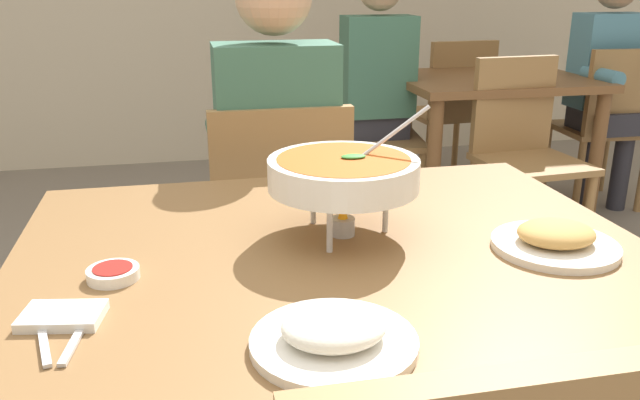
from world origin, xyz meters
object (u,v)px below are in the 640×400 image
object	(u,v)px
chair_bg_corner	(522,143)
curry_bowl	(343,174)
rice_plate	(334,334)
chair_bg_middle	(609,120)
chair_bg_left	(377,123)
dining_table_main	(336,297)
diner_main	(275,149)
chair_bg_right	(453,105)
sauce_dish	(113,273)
dining_table_far	(490,102)
patron_bg_left	(375,80)
patron_bg_middle	(609,75)
appetizer_plate	(555,239)
chair_diner_main	(278,224)

from	to	relation	value
chair_bg_corner	curry_bowl	bearing A→B (deg)	-129.51
rice_plate	chair_bg_middle	bearing A→B (deg)	47.87
curry_bowl	chair_bg_left	size ratio (longest dim) A/B	0.37
dining_table_main	chair_bg_middle	xyz separation A→B (m)	(2.01, 1.98, -0.14)
dining_table_main	chair_bg_middle	world-z (taller)	chair_bg_middle
dining_table_main	diner_main	size ratio (longest dim) A/B	0.93
chair_bg_corner	chair_bg_right	bearing A→B (deg)	86.21
sauce_dish	diner_main	bearing A→B (deg)	64.66
dining_table_far	chair_bg_corner	bearing A→B (deg)	-96.30
diner_main	rice_plate	size ratio (longest dim) A/B	5.46
dining_table_far	patron_bg_left	xyz separation A→B (m)	(-0.62, 0.07, 0.13)
dining_table_main	chair_bg_left	size ratio (longest dim) A/B	1.36
dining_table_far	chair_bg_left	xyz separation A→B (m)	(-0.59, 0.11, -0.11)
rice_plate	chair_bg_middle	size ratio (longest dim) A/B	0.27
curry_bowl	patron_bg_middle	world-z (taller)	patron_bg_middle
chair_bg_left	chair_bg_middle	distance (m)	1.28
dining_table_far	sauce_dish	bearing A→B (deg)	-129.72
appetizer_plate	chair_bg_left	distance (m)	2.28
diner_main	rice_plate	distance (m)	1.16
diner_main	dining_table_far	xyz separation A→B (m)	(1.33, 1.23, -0.13)
curry_bowl	chair_bg_middle	distance (m)	2.78
chair_diner_main	chair_bg_left	size ratio (longest dim) A/B	1.00
curry_bowl	chair_bg_right	bearing A→B (deg)	62.21
chair_bg_corner	rice_plate	bearing A→B (deg)	-125.33
dining_table_main	chair_diner_main	size ratio (longest dim) A/B	1.36
dining_table_far	chair_bg_left	world-z (taller)	chair_bg_left
dining_table_main	curry_bowl	distance (m)	0.25
diner_main	dining_table_far	world-z (taller)	diner_main
curry_bowl	patron_bg_middle	bearing A→B (deg)	44.62
chair_diner_main	appetizer_plate	world-z (taller)	chair_diner_main
dining_table_main	sauce_dish	xyz separation A→B (m)	(-0.41, -0.05, 0.12)
appetizer_plate	chair_bg_corner	xyz separation A→B (m)	(0.87, 1.67, -0.26)
curry_bowl	sauce_dish	world-z (taller)	curry_bowl
dining_table_far	patron_bg_middle	world-z (taller)	patron_bg_middle
rice_plate	dining_table_far	distance (m)	2.78
chair_bg_right	sauce_dish	bearing A→B (deg)	-123.89
dining_table_main	patron_bg_left	world-z (taller)	patron_bg_left
appetizer_plate	chair_bg_corner	distance (m)	1.90
rice_plate	chair_bg_right	world-z (taller)	chair_bg_right
chair_bg_left	chair_bg_corner	size ratio (longest dim) A/B	1.00
dining_table_far	chair_bg_middle	bearing A→B (deg)	-6.06
sauce_dish	dining_table_main	bearing A→B (deg)	6.34
chair_bg_middle	chair_bg_corner	size ratio (longest dim) A/B	1.00
appetizer_plate	dining_table_far	world-z (taller)	appetizer_plate
rice_plate	patron_bg_middle	world-z (taller)	patron_bg_middle
chair_bg_right	chair_bg_corner	size ratio (longest dim) A/B	1.00
chair_diner_main	patron_bg_left	xyz separation A→B (m)	(0.71, 1.33, 0.24)
curry_bowl	diner_main	bearing A→B (deg)	92.32
chair_diner_main	diner_main	xyz separation A→B (m)	(0.00, 0.03, 0.24)
chair_diner_main	rice_plate	size ratio (longest dim) A/B	3.75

